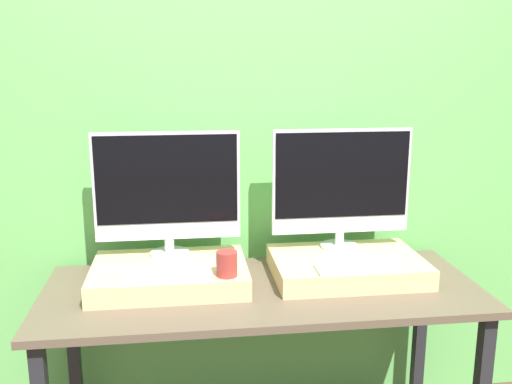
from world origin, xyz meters
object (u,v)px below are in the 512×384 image
at_px(monitor_left, 167,190).
at_px(monitor_right, 341,185).
at_px(keyboard_left, 168,277).
at_px(keyboard_right, 358,268).
at_px(mug, 227,264).

relative_size(monitor_left, monitor_right, 1.00).
distance_m(keyboard_left, keyboard_right, 0.74).
relative_size(mug, keyboard_right, 0.29).
xyz_separation_m(mug, keyboard_right, (0.52, 0.00, -0.04)).
relative_size(monitor_left, keyboard_right, 1.81).
xyz_separation_m(mug, monitor_right, (0.52, 0.27, 0.23)).
xyz_separation_m(monitor_left, keyboard_right, (0.74, -0.27, -0.27)).
height_order(monitor_left, mug, monitor_left).
distance_m(mug, keyboard_right, 0.52).
bearing_deg(keyboard_left, keyboard_right, 0.00).
height_order(keyboard_left, monitor_right, monitor_right).
bearing_deg(mug, monitor_right, 27.81).
relative_size(keyboard_left, monitor_right, 0.55).
bearing_deg(keyboard_left, monitor_right, 20.28).
bearing_deg(monitor_right, keyboard_left, -159.72).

